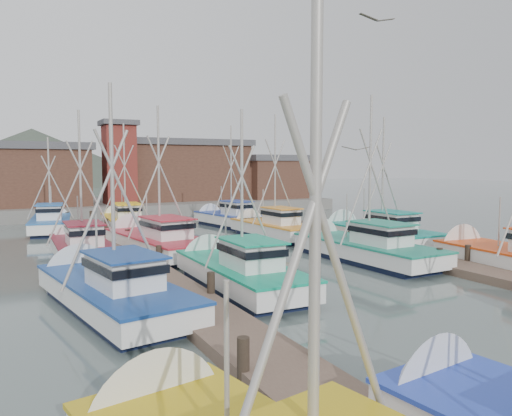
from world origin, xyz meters
name	(u,v)px	position (x,y,z in m)	size (l,w,h in m)	color
ground	(314,277)	(0.00, 0.00, 0.00)	(260.00, 260.00, 0.00)	#4A5855
dock_left	(144,270)	(-7.00, 4.04, 0.21)	(2.30, 46.00, 1.50)	brown
dock_right	(373,248)	(7.00, 4.04, 0.21)	(2.30, 46.00, 1.50)	brown
quay	(131,206)	(0.00, 37.00, 0.60)	(44.00, 16.00, 1.20)	gray
shed_left	(23,174)	(-11.00, 35.00, 4.34)	(12.72, 8.48, 6.20)	brown
shed_center	(181,169)	(6.00, 37.00, 4.69)	(14.84, 9.54, 6.90)	brown
shed_right	(275,176)	(17.00, 34.00, 3.84)	(8.48, 6.36, 5.20)	brown
lookout_tower	(119,162)	(-2.00, 33.00, 5.55)	(3.60, 3.60, 8.50)	maroon
distant_hills	(2,185)	(-12.76, 122.59, 0.00)	(175.00, 140.00, 42.00)	#465042
boat_4	(235,271)	(-4.11, -0.08, 0.68)	(3.39, 9.16, 8.30)	#0F1734
boat_5	(359,248)	(4.51, 2.30, 0.68)	(3.98, 10.02, 9.82)	#0F1734
boat_6	(108,290)	(-9.62, -0.86, 0.68)	(4.47, 9.98, 8.92)	#0F1734
boat_8	(155,241)	(-4.88, 9.82, 0.68)	(4.50, 10.64, 9.61)	#0F1734
boat_9	(270,228)	(4.33, 12.21, 0.68)	(3.78, 8.89, 9.50)	#0F1734
boat_10	(81,249)	(-9.20, 8.98, 0.68)	(3.62, 8.75, 8.82)	#0F1734
boat_11	(374,233)	(9.31, 6.71, 0.68)	(3.82, 9.80, 9.23)	#0F1734
boat_12	(124,222)	(-4.22, 21.04, 0.68)	(3.72, 9.29, 9.25)	#0F1734
boat_13	(227,218)	(4.10, 19.40, 0.68)	(3.82, 8.78, 9.17)	#0F1734
boat_14	(51,223)	(-9.53, 22.99, 0.68)	(3.93, 9.28, 8.12)	#0F1734
gull_near	(377,19)	(-0.61, -4.83, 10.50)	(1.55, 0.61, 0.24)	gray
gull_far	(356,149)	(2.06, -0.40, 6.00)	(1.55, 0.65, 0.24)	gray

